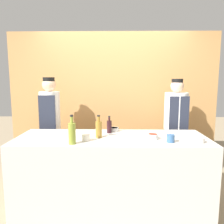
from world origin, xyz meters
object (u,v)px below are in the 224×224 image
object	(u,v)px
bottle_oil	(72,133)
bottle_wine	(109,126)
cutting_board	(123,139)
chef_right	(175,128)
sauce_bowl_purple	(199,140)
chef_left	(51,126)
cup_blue	(171,138)
bottle_vinegar	(99,129)
cup_cream	(86,137)
sauce_bowl_white	(114,129)
sauce_bowl_red	(153,136)

from	to	relation	value
bottle_oil	bottle_wine	bearing A→B (deg)	52.86
cutting_board	chef_right	bearing A→B (deg)	45.83
sauce_bowl_purple	chef_left	bearing A→B (deg)	154.00
cutting_board	bottle_oil	world-z (taller)	bottle_oil
cup_blue	sauce_bowl_purple	bearing A→B (deg)	-0.65
cutting_board	cup_blue	bearing A→B (deg)	-9.32
bottle_oil	chef_right	bearing A→B (deg)	36.57
bottle_vinegar	chef_left	size ratio (longest dim) A/B	0.16
bottle_vinegar	cup_cream	bearing A→B (deg)	-131.72
bottle_oil	chef_left	bearing A→B (deg)	117.93
chef_left	sauce_bowl_purple	bearing A→B (deg)	-26.00
sauce_bowl_white	sauce_bowl_red	world-z (taller)	sauce_bowl_red
sauce_bowl_red	cutting_board	bearing A→B (deg)	-172.41
sauce_bowl_white	sauce_bowl_red	size ratio (longest dim) A/B	1.01
bottle_wine	bottle_oil	size ratio (longest dim) A/B	0.71
sauce_bowl_white	chef_left	world-z (taller)	chef_left
chef_right	sauce_bowl_red	bearing A→B (deg)	-120.82
sauce_bowl_red	cup_blue	distance (m)	0.22
sauce_bowl_white	bottle_oil	distance (m)	0.75
sauce_bowl_white	cup_cream	size ratio (longest dim) A/B	1.48
bottle_vinegar	bottle_wine	distance (m)	0.26
sauce_bowl_purple	bottle_vinegar	size ratio (longest dim) A/B	0.41
bottle_wine	cup_cream	xyz separation A→B (m)	(-0.25, -0.38, -0.05)
cup_cream	bottle_vinegar	bearing A→B (deg)	48.28
sauce_bowl_white	bottle_oil	size ratio (longest dim) A/B	0.41
chef_left	cup_blue	bearing A→B (deg)	-30.13
chef_right	sauce_bowl_purple	bearing A→B (deg)	-89.58
bottle_oil	cup_cream	xyz separation A→B (m)	(0.13, 0.13, -0.09)
sauce_bowl_red	chef_right	xyz separation A→B (m)	(0.48, 0.80, -0.08)
cup_blue	bottle_oil	bearing A→B (deg)	-175.41
sauce_bowl_purple	cutting_board	world-z (taller)	sauce_bowl_purple
sauce_bowl_purple	cup_blue	distance (m)	0.31
sauce_bowl_white	bottle_oil	bearing A→B (deg)	-126.26
sauce_bowl_red	chef_right	distance (m)	0.94
cup_blue	cup_cream	distance (m)	0.94
sauce_bowl_white	sauce_bowl_red	distance (m)	0.60
chef_left	chef_right	bearing A→B (deg)	0.00
bottle_vinegar	sauce_bowl_red	bearing A→B (deg)	-5.45
chef_left	chef_right	distance (m)	1.92
sauce_bowl_purple	cutting_board	bearing A→B (deg)	173.92
sauce_bowl_red	bottle_vinegar	size ratio (longest dim) A/B	0.48
cutting_board	chef_left	xyz separation A→B (m)	(-1.09, 0.85, -0.03)
sauce_bowl_red	cup_cream	bearing A→B (deg)	-173.37
sauce_bowl_red	chef_right	bearing A→B (deg)	59.18
bottle_wine	cup_blue	distance (m)	0.81
sauce_bowl_red	cutting_board	distance (m)	0.35
cup_blue	bottle_wine	bearing A→B (deg)	148.76
cup_cream	chef_left	xyz separation A→B (m)	(-0.67, 0.89, -0.06)
sauce_bowl_white	cup_cream	xyz separation A→B (m)	(-0.31, -0.47, 0.01)
sauce_bowl_purple	bottle_vinegar	world-z (taller)	bottle_vinegar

